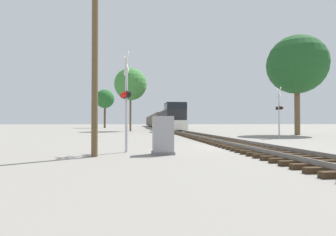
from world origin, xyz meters
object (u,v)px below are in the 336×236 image
crossing_signal_near (126,97)px  utility_pole (95,46)px  relay_cabinet (163,135)px  tree_deep_background (105,99)px  crossing_signal_far (279,109)px  tree_far_right (297,65)px  tree_mid_background (130,84)px  freight_train (157,121)px

crossing_signal_near → utility_pole: bearing=-55.2°
relay_cabinet → tree_deep_background: tree_deep_background is taller
crossing_signal_near → crossing_signal_far: (12.69, 9.14, -0.04)m
tree_far_right → tree_mid_background: (-18.22, 14.97, -0.27)m
freight_train → tree_deep_background: 15.31m
crossing_signal_near → tree_far_right: (17.85, 14.47, 5.12)m
utility_pole → tree_mid_background: bearing=88.5°
freight_train → tree_far_right: tree_far_right is taller
tree_far_right → tree_deep_background: tree_far_right is taller
freight_train → utility_pole: 61.79m
freight_train → relay_cabinet: 61.01m
tree_deep_background → crossing_signal_near: bearing=-82.5°
tree_mid_background → relay_cabinet: bearing=-86.3°
crossing_signal_far → relay_cabinet: size_ratio=2.70×
freight_train → crossing_signal_near: 60.26m
freight_train → tree_deep_background: (-13.41, -5.00, 5.42)m
freight_train → tree_mid_background: 31.68m
freight_train → tree_deep_background: bearing=-159.6°
relay_cabinet → utility_pole: bearing=-170.3°
utility_pole → tree_mid_background: 30.96m
freight_train → crossing_signal_near: size_ratio=16.82×
crossing_signal_near → tree_mid_background: bearing=165.9°
crossing_signal_near → tree_far_right: bearing=114.2°
relay_cabinet → crossing_signal_far: bearing=42.2°
freight_train → crossing_signal_far: crossing_signal_far is taller
tree_far_right → relay_cabinet: bearing=-136.6°
utility_pole → tree_mid_background: size_ratio=0.85×
freight_train → crossing_signal_near: bearing=-95.9°
tree_far_right → tree_mid_background: bearing=140.6°
utility_pole → tree_deep_background: tree_deep_background is taller
tree_far_right → tree_deep_background: bearing=121.8°
tree_far_right → tree_mid_background: tree_far_right is taller
tree_mid_background → tree_deep_background: (-6.87, 25.50, -0.10)m
crossing_signal_far → freight_train: bearing=14.2°
tree_mid_background → tree_deep_background: tree_mid_background is taller
freight_train → tree_deep_background: size_ratio=7.77×
crossing_signal_near → freight_train: bearing=159.3°
crossing_signal_near → crossing_signal_far: size_ratio=1.02×
crossing_signal_far → tree_mid_background: (-13.07, 20.29, 4.90)m
tree_far_right → tree_mid_background: 23.59m
crossing_signal_near → tree_deep_background: (-7.24, 54.94, 4.75)m
freight_train → utility_pole: (-7.33, -61.30, 2.53)m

